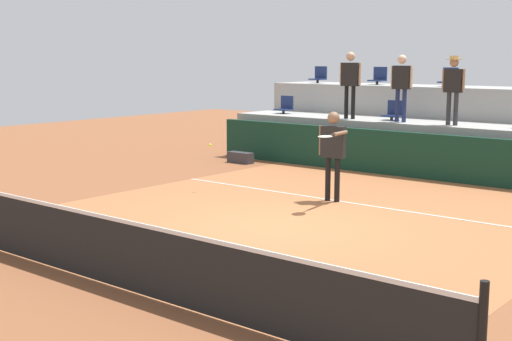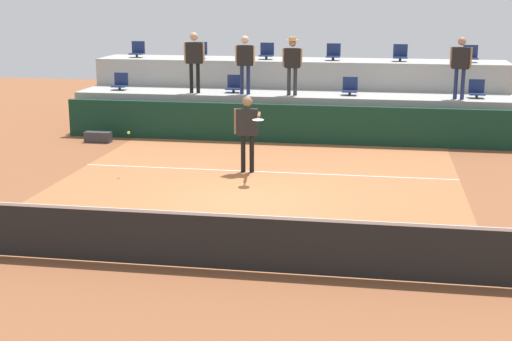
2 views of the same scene
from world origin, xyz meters
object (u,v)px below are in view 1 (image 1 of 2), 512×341
(stadium_chair_lower_left, at_px, (393,112))
(tennis_ball, at_px, (210,145))
(stadium_chair_upper_far_left, at_px, (319,76))
(equipment_bag, at_px, (240,158))
(stadium_chair_upper_mid_left, at_px, (449,79))
(stadium_chair_lower_far_left, at_px, (285,106))
(spectator_with_hat, at_px, (453,83))
(tennis_player, at_px, (333,146))
(spectator_in_white, at_px, (401,82))
(stadium_chair_upper_left, at_px, (379,77))
(spectator_leaning_on_rail, at_px, (350,78))

(stadium_chair_lower_left, xyz_separation_m, tennis_ball, (-1.35, -5.66, -0.45))
(stadium_chair_upper_far_left, xyz_separation_m, equipment_bag, (0.05, -3.87, -2.16))
(stadium_chair_lower_left, height_order, stadium_chair_upper_mid_left, stadium_chair_upper_mid_left)
(stadium_chair_lower_far_left, xyz_separation_m, stadium_chair_upper_far_left, (-0.02, 1.80, 0.85))
(stadium_chair_lower_left, xyz_separation_m, stadium_chair_upper_far_left, (-3.62, 1.80, 0.85))
(stadium_chair_lower_left, distance_m, spectator_with_hat, 2.02)
(stadium_chair_lower_left, relative_size, stadium_chair_upper_mid_left, 1.00)
(stadium_chair_upper_mid_left, height_order, tennis_player, stadium_chair_upper_mid_left)
(spectator_in_white, distance_m, equipment_bag, 4.82)
(stadium_chair_lower_far_left, height_order, stadium_chair_upper_mid_left, stadium_chair_upper_mid_left)
(stadium_chair_lower_far_left, relative_size, spectator_in_white, 0.30)
(stadium_chair_upper_left, distance_m, equipment_bag, 4.90)
(stadium_chair_lower_far_left, distance_m, equipment_bag, 2.46)
(stadium_chair_upper_mid_left, relative_size, spectator_with_hat, 0.31)
(stadium_chair_upper_mid_left, height_order, spectator_leaning_on_rail, spectator_leaning_on_rail)
(stadium_chair_lower_far_left, height_order, spectator_in_white, spectator_in_white)
(spectator_leaning_on_rail, xyz_separation_m, tennis_ball, (-0.24, -5.28, -1.33))
(spectator_leaning_on_rail, distance_m, tennis_ball, 5.45)
(stadium_chair_lower_far_left, distance_m, stadium_chair_upper_left, 2.89)
(tennis_ball, bearing_deg, spectator_with_hat, 59.08)
(stadium_chair_lower_far_left, bearing_deg, stadium_chair_upper_mid_left, 22.68)
(stadium_chair_upper_mid_left, relative_size, equipment_bag, 0.68)
(stadium_chair_lower_left, xyz_separation_m, spectator_with_hat, (1.81, -0.38, 0.81))
(stadium_chair_lower_far_left, relative_size, spectator_leaning_on_rail, 0.29)
(stadium_chair_lower_far_left, relative_size, stadium_chair_upper_far_left, 1.00)
(spectator_with_hat, relative_size, equipment_bag, 2.22)
(spectator_in_white, height_order, equipment_bag, spectator_in_white)
(tennis_player, bearing_deg, spectator_in_white, 101.34)
(spectator_in_white, height_order, tennis_ball, spectator_in_white)
(stadium_chair_upper_far_left, distance_m, tennis_player, 8.44)
(tennis_ball, relative_size, equipment_bag, 0.09)
(stadium_chair_upper_far_left, height_order, stadium_chair_upper_left, same)
(spectator_in_white, xyz_separation_m, equipment_bag, (-3.98, -1.69, -2.14))
(stadium_chair_upper_left, distance_m, tennis_ball, 7.58)
(stadium_chair_upper_left, xyz_separation_m, equipment_bag, (-2.08, -3.87, -2.16))
(spectator_leaning_on_rail, bearing_deg, tennis_ball, -92.55)
(spectator_with_hat, height_order, tennis_ball, spectator_with_hat)
(stadium_chair_lower_far_left, relative_size, tennis_ball, 7.65)
(tennis_player, bearing_deg, stadium_chair_upper_far_left, 126.27)
(tennis_player, relative_size, tennis_ball, 26.83)
(stadium_chair_lower_far_left, distance_m, spectator_with_hat, 5.48)
(stadium_chair_upper_mid_left, bearing_deg, spectator_leaning_on_rail, -129.98)
(stadium_chair_upper_left, relative_size, stadium_chair_upper_mid_left, 1.00)
(stadium_chair_upper_far_left, bearing_deg, equipment_bag, -89.33)
(stadium_chair_lower_far_left, xyz_separation_m, equipment_bag, (0.02, -2.07, -1.31))
(stadium_chair_lower_left, relative_size, stadium_chair_upper_left, 1.00)
(spectator_leaning_on_rail, xyz_separation_m, equipment_bag, (-2.45, -1.69, -2.19))
(stadium_chair_lower_left, height_order, spectator_leaning_on_rail, spectator_leaning_on_rail)
(stadium_chair_upper_far_left, height_order, tennis_player, stadium_chair_upper_far_left)
(stadium_chair_upper_mid_left, xyz_separation_m, tennis_player, (0.61, -6.74, -1.18))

